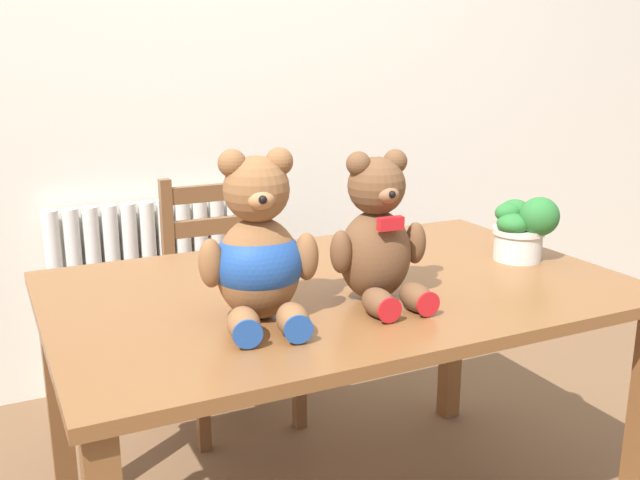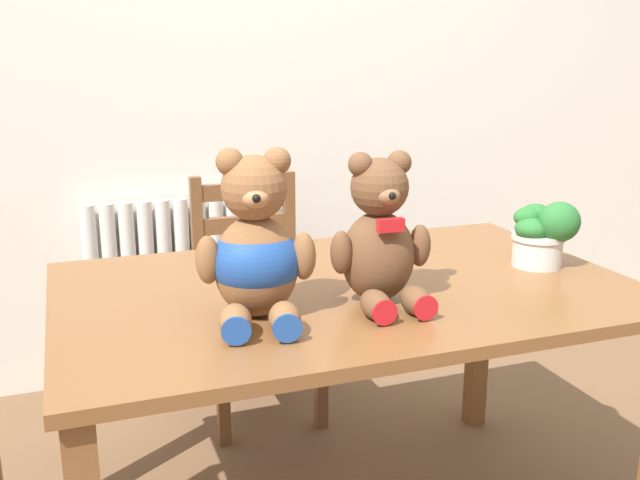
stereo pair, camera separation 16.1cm
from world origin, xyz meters
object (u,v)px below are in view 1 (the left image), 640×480
teddy_bear_left (259,254)px  teddy_bear_right (378,238)px  wooden_chair_behind (228,298)px  potted_plant (523,226)px

teddy_bear_left → teddy_bear_right: 0.30m
wooden_chair_behind → teddy_bear_left: bearing=75.9°
teddy_bear_left → teddy_bear_right: teddy_bear_left is taller
wooden_chair_behind → potted_plant: (0.60, -0.83, 0.38)m
wooden_chair_behind → potted_plant: potted_plant is taller
teddy_bear_left → potted_plant: teddy_bear_left is taller
potted_plant → teddy_bear_right: bearing=-168.2°
teddy_bear_left → teddy_bear_right: bearing=-169.0°
wooden_chair_behind → teddy_bear_left: 1.06m
teddy_bear_left → teddy_bear_right: size_ratio=1.06×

